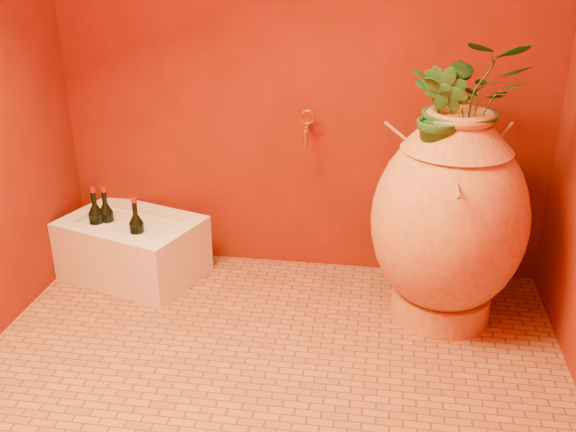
% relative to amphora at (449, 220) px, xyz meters
% --- Properties ---
extents(floor, '(2.50, 2.50, 0.00)m').
position_rel_amphora_xyz_m(floor, '(-0.73, -0.57, -0.50)').
color(floor, brown).
rests_on(floor, ground).
extents(wall_back, '(2.50, 0.02, 2.50)m').
position_rel_amphora_xyz_m(wall_back, '(-0.73, 0.43, 0.75)').
color(wall_back, '#5B1805').
rests_on(wall_back, ground).
extents(amphora, '(0.91, 0.91, 1.00)m').
position_rel_amphora_xyz_m(amphora, '(0.00, 0.00, 0.00)').
color(amphora, gold).
rests_on(amphora, floor).
extents(stone_basin, '(0.80, 0.67, 0.32)m').
position_rel_amphora_xyz_m(stone_basin, '(-1.58, 0.16, -0.34)').
color(stone_basin, beige).
rests_on(stone_basin, floor).
extents(wine_bottle_a, '(0.08, 0.08, 0.31)m').
position_rel_amphora_xyz_m(wine_bottle_a, '(-1.51, 0.06, -0.21)').
color(wine_bottle_a, black).
rests_on(wine_bottle_a, stone_basin).
extents(wine_bottle_b, '(0.08, 0.08, 0.32)m').
position_rel_amphora_xyz_m(wine_bottle_b, '(-1.75, 0.12, -0.20)').
color(wine_bottle_b, black).
rests_on(wine_bottle_b, stone_basin).
extents(wine_bottle_c, '(0.08, 0.08, 0.31)m').
position_rel_amphora_xyz_m(wine_bottle_c, '(-1.71, 0.16, -0.21)').
color(wine_bottle_c, black).
rests_on(wine_bottle_c, stone_basin).
extents(wall_tap, '(0.08, 0.16, 0.17)m').
position_rel_amphora_xyz_m(wall_tap, '(-0.69, 0.34, 0.31)').
color(wall_tap, olive).
rests_on(wall_tap, wall_back).
extents(plant_main, '(0.50, 0.44, 0.54)m').
position_rel_amphora_xyz_m(plant_main, '(0.02, 0.03, 0.53)').
color(plant_main, '#1C4F1F').
rests_on(plant_main, amphora).
extents(plant_side, '(0.28, 0.30, 0.42)m').
position_rel_amphora_xyz_m(plant_side, '(-0.08, -0.09, 0.50)').
color(plant_side, '#1C4F1F').
rests_on(plant_side, amphora).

